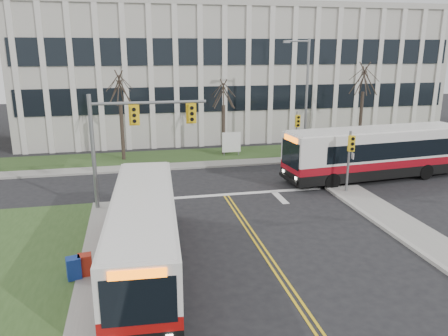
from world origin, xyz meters
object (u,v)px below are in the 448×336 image
streetlight (305,92)px  newspaper_box_red (85,266)px  bus_main (144,234)px  directory_sign (231,143)px  bus_cross (376,154)px  newspaper_box_blue (74,270)px

streetlight → newspaper_box_red: bearing=-132.8°
streetlight → bus_main: 21.11m
streetlight → directory_sign: (-5.53, 1.30, -4.02)m
newspaper_box_red → bus_cross: bearing=23.0°
directory_sign → newspaper_box_red: bearing=-118.7°
bus_main → newspaper_box_red: 2.48m
newspaper_box_blue → newspaper_box_red: bearing=10.8°
streetlight → directory_sign: streetlight is taller
directory_sign → bus_main: bearing=-113.2°
bus_main → bus_cross: 18.16m
directory_sign → bus_cross: bus_cross is taller
streetlight → directory_sign: size_ratio=4.60×
bus_cross → newspaper_box_blue: (-18.14, -9.97, -1.19)m
bus_cross → newspaper_box_red: bearing=-66.6°
directory_sign → newspaper_box_red: 20.30m
directory_sign → newspaper_box_blue: (-10.15, -17.97, -0.70)m
directory_sign → newspaper_box_red: (-9.75, -17.79, -0.70)m
streetlight → newspaper_box_blue: (-15.68, -16.67, -4.72)m
directory_sign → bus_cross: 11.32m
bus_main → newspaper_box_blue: size_ratio=11.45×
streetlight → newspaper_box_blue: size_ratio=9.68×
bus_main → newspaper_box_blue: (-2.65, -0.49, -0.98)m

